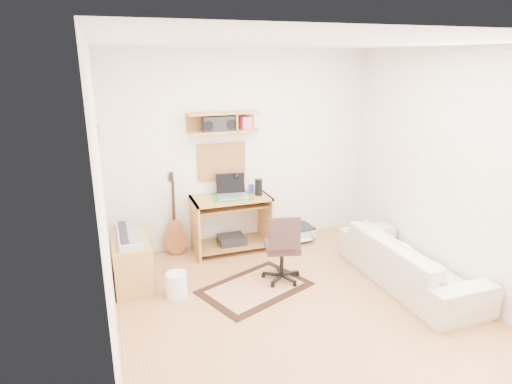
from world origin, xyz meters
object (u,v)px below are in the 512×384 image
object	(u,v)px
printer	(297,232)
desk	(231,224)
sofa	(410,254)
cabinet	(132,260)
task_chair	(282,247)

from	to	relation	value
printer	desk	bearing A→B (deg)	178.76
desk	sofa	distance (m)	2.25
cabinet	printer	size ratio (longest dim) A/B	2.03
desk	task_chair	xyz separation A→B (m)	(0.31, -1.00, 0.05)
task_chair	desk	bearing A→B (deg)	120.93
desk	task_chair	bearing A→B (deg)	-72.85
task_chair	sofa	xyz separation A→B (m)	(1.33, -0.55, -0.05)
cabinet	printer	distance (m)	2.39
desk	cabinet	xyz separation A→B (m)	(-1.32, -0.46, -0.10)
desk	cabinet	distance (m)	1.40
task_chair	sofa	bearing A→B (deg)	-8.50
cabinet	desk	bearing A→B (deg)	19.04
printer	sofa	size ratio (longest dim) A/B	0.24
desk	task_chair	size ratio (longest dim) A/B	1.19
sofa	desk	bearing A→B (deg)	46.69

